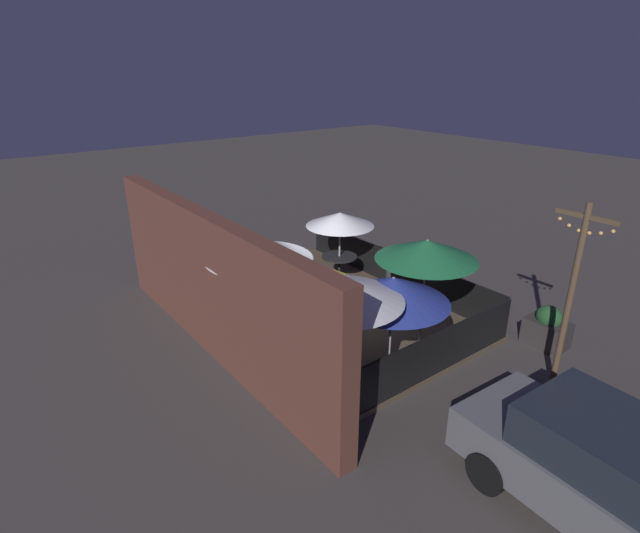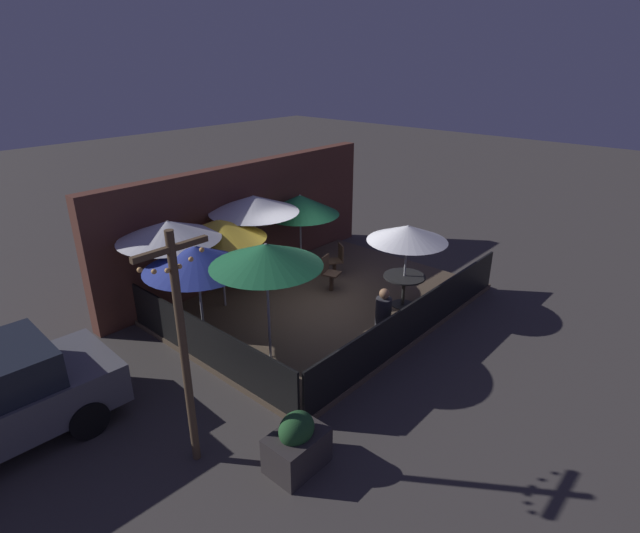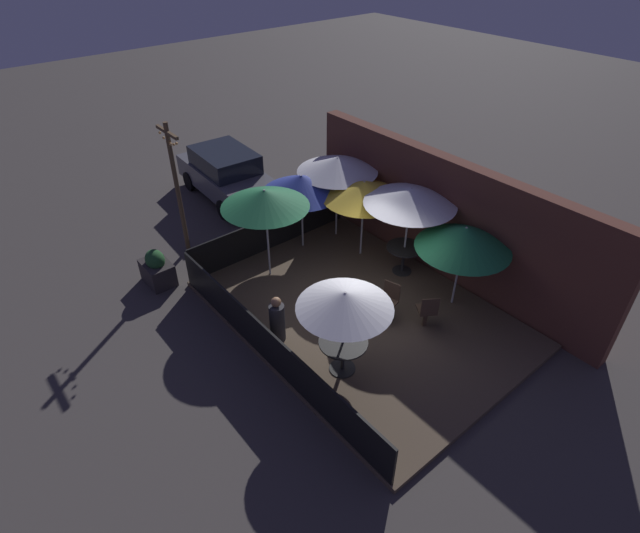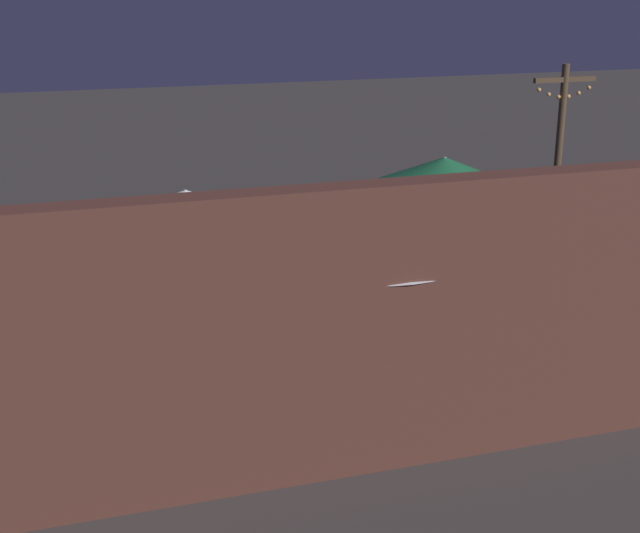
% 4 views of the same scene
% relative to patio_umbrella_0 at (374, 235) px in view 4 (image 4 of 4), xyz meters
% --- Properties ---
extents(ground_plane, '(60.00, 60.00, 0.00)m').
position_rel_patio_umbrella_0_xyz_m(ground_plane, '(0.48, -1.96, -2.33)').
color(ground_plane, '#423D3A').
extents(patio_deck, '(7.28, 5.26, 0.12)m').
position_rel_patio_umbrella_0_xyz_m(patio_deck, '(0.48, -1.96, -2.27)').
color(patio_deck, brown).
rests_on(patio_deck, ground_plane).
extents(building_wall, '(8.88, 0.36, 3.15)m').
position_rel_patio_umbrella_0_xyz_m(building_wall, '(0.48, 0.90, -0.76)').
color(building_wall, brown).
rests_on(building_wall, ground_plane).
extents(fence_front, '(7.08, 0.05, 0.95)m').
position_rel_patio_umbrella_0_xyz_m(fence_front, '(0.48, -4.54, -1.73)').
color(fence_front, black).
rests_on(fence_front, patio_deck).
extents(fence_side_left, '(0.05, 5.06, 0.95)m').
position_rel_patio_umbrella_0_xyz_m(fence_side_left, '(-3.12, -1.96, -1.73)').
color(fence_side_left, black).
rests_on(fence_side_left, patio_deck).
extents(patio_umbrella_0, '(2.24, 2.24, 2.42)m').
position_rel_patio_umbrella_0_xyz_m(patio_umbrella_0, '(0.00, 0.00, 0.00)').
color(patio_umbrella_0, '#B2B2B7').
rests_on(patio_umbrella_0, patio_deck).
extents(patio_umbrella_1, '(1.87, 1.87, 2.03)m').
position_rel_patio_umbrella_0_xyz_m(patio_umbrella_1, '(1.57, -3.48, -0.37)').
color(patio_umbrella_1, '#B2B2B7').
rests_on(patio_umbrella_1, patio_deck).
extents(patio_umbrella_2, '(2.19, 2.19, 2.39)m').
position_rel_patio_umbrella_0_xyz_m(patio_umbrella_2, '(-2.50, -0.13, -0.02)').
color(patio_umbrella_2, '#B2B2B7').
rests_on(patio_umbrella_2, patio_deck).
extents(patio_umbrella_3, '(2.15, 2.15, 2.11)m').
position_rel_patio_umbrella_0_xyz_m(patio_umbrella_3, '(1.64, -0.01, -0.37)').
color(patio_umbrella_3, '#B2B2B7').
rests_on(patio_umbrella_3, patio_deck).
extents(patio_umbrella_4, '(2.13, 2.13, 2.42)m').
position_rel_patio_umbrella_0_xyz_m(patio_umbrella_4, '(-2.12, -2.73, -0.01)').
color(patio_umbrella_4, '#B2B2B7').
rests_on(patio_umbrella_4, patio_deck).
extents(patio_umbrella_5, '(2.16, 2.16, 2.18)m').
position_rel_patio_umbrella_0_xyz_m(patio_umbrella_5, '(-1.30, -0.27, -0.26)').
color(patio_umbrella_5, '#B2B2B7').
rests_on(patio_umbrella_5, patio_deck).
extents(patio_umbrella_6, '(2.14, 2.14, 2.16)m').
position_rel_patio_umbrella_0_xyz_m(patio_umbrella_6, '(-2.63, -1.25, -0.30)').
color(patio_umbrella_6, '#B2B2B7').
rests_on(patio_umbrella_6, patio_deck).
extents(dining_table_0, '(0.92, 0.92, 0.76)m').
position_rel_patio_umbrella_0_xyz_m(dining_table_0, '(0.00, -0.00, -1.60)').
color(dining_table_0, black).
rests_on(dining_table_0, patio_deck).
extents(dining_table_1, '(0.99, 0.99, 0.77)m').
position_rel_patio_umbrella_0_xyz_m(dining_table_1, '(1.57, -3.48, -1.59)').
color(dining_table_1, black).
rests_on(dining_table_1, patio_deck).
extents(patio_chair_0, '(0.55, 0.55, 0.92)m').
position_rel_patio_umbrella_0_xyz_m(patio_chair_0, '(1.81, -1.19, -1.71)').
color(patio_chair_0, '#4C3828').
rests_on(patio_chair_0, patio_deck).
extents(patio_chair_1, '(0.50, 0.50, 0.93)m').
position_rel_patio_umbrella_0_xyz_m(patio_chair_1, '(1.02, -1.60, -1.70)').
color(patio_chair_1, '#4C3828').
rests_on(patio_chair_1, patio_deck).
extents(patron_0, '(0.46, 0.46, 1.15)m').
position_rel_patio_umbrella_0_xyz_m(patron_0, '(-0.01, -3.98, -1.69)').
color(patron_0, '#333338').
rests_on(patron_0, patio_deck).
extents(planter_box, '(0.90, 0.63, 0.97)m').
position_rel_patio_umbrella_0_xyz_m(planter_box, '(-3.76, -5.07, -1.91)').
color(planter_box, '#332D2D').
rests_on(planter_box, ground_plane).
extents(light_post, '(1.10, 0.12, 3.69)m').
position_rel_patio_umbrella_0_xyz_m(light_post, '(-4.66, -3.79, -0.26)').
color(light_post, brown).
rests_on(light_post, ground_plane).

